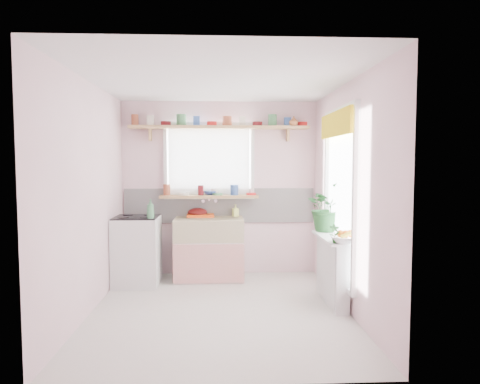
{
  "coord_description": "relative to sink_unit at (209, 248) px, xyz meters",
  "views": [
    {
      "loc": [
        0.0,
        -4.61,
        1.63
      ],
      "look_at": [
        0.25,
        0.55,
        1.27
      ],
      "focal_mm": 32.0,
      "sensor_mm": 36.0,
      "label": 1
    }
  ],
  "objects": [
    {
      "name": "room",
      "position": [
        0.81,
        -0.43,
        0.94
      ],
      "size": [
        3.2,
        3.2,
        3.2
      ],
      "color": "beige",
      "rests_on": "ground"
    },
    {
      "name": "sink_unit",
      "position": [
        0.0,
        0.0,
        0.0
      ],
      "size": [
        0.95,
        0.65,
        1.11
      ],
      "color": "white",
      "rests_on": "ground"
    },
    {
      "name": "cooker",
      "position": [
        -0.95,
        -0.24,
        0.03
      ],
      "size": [
        0.58,
        0.58,
        0.93
      ],
      "color": "white",
      "rests_on": "ground"
    },
    {
      "name": "radiator_ledge",
      "position": [
        1.45,
        -1.09,
        -0.03
      ],
      "size": [
        0.22,
        0.95,
        0.78
      ],
      "color": "white",
      "rests_on": "ground"
    },
    {
      "name": "windowsill",
      "position": [
        -0.0,
        0.19,
        0.71
      ],
      "size": [
        1.4,
        0.22,
        0.04
      ],
      "primitive_type": "cube",
      "color": "tan",
      "rests_on": "room"
    },
    {
      "name": "pine_shelf",
      "position": [
        0.15,
        0.18,
        1.69
      ],
      "size": [
        2.52,
        0.24,
        0.04
      ],
      "primitive_type": "cube",
      "color": "tan",
      "rests_on": "room"
    },
    {
      "name": "shelf_crockery",
      "position": [
        0.11,
        0.18,
        1.76
      ],
      "size": [
        2.47,
        0.11,
        0.12
      ],
      "color": "#A55133",
      "rests_on": "pine_shelf"
    },
    {
      "name": "sill_crockery",
      "position": [
        -0.05,
        0.19,
        0.78
      ],
      "size": [
        1.35,
        0.11,
        0.12
      ],
      "color": "#A55133",
      "rests_on": "windowsill"
    },
    {
      "name": "dish_tray",
      "position": [
        -0.13,
        0.21,
        0.44
      ],
      "size": [
        0.39,
        0.3,
        0.04
      ],
      "primitive_type": "cube",
      "rotation": [
        0.0,
        0.0,
        0.03
      ],
      "color": "#F85616",
      "rests_on": "sink_unit"
    },
    {
      "name": "colander",
      "position": [
        -0.17,
        0.21,
        0.48
      ],
      "size": [
        0.36,
        0.36,
        0.13
      ],
      "primitive_type": "ellipsoid",
      "rotation": [
        0.0,
        0.0,
        0.33
      ],
      "color": "#520E0E",
      "rests_on": "sink_unit"
    },
    {
      "name": "jade_plant",
      "position": [
        1.48,
        -0.69,
        0.64
      ],
      "size": [
        0.68,
        0.64,
        0.6
      ],
      "primitive_type": "imported",
      "rotation": [
        0.0,
        0.0,
        0.39
      ],
      "color": "#245A28",
      "rests_on": "radiator_ledge"
    },
    {
      "name": "fruit_bowl",
      "position": [
        1.48,
        -1.49,
        0.38
      ],
      "size": [
        0.4,
        0.4,
        0.08
      ],
      "primitive_type": "imported",
      "rotation": [
        0.0,
        0.0,
        -0.33
      ],
      "color": "white",
      "rests_on": "radiator_ledge"
    },
    {
      "name": "herb_pot",
      "position": [
        1.36,
        -1.49,
        0.44
      ],
      "size": [
        0.11,
        0.08,
        0.2
      ],
      "primitive_type": "imported",
      "rotation": [
        0.0,
        0.0,
        0.03
      ],
      "color": "#255E26",
      "rests_on": "radiator_ledge"
    },
    {
      "name": "soap_bottle_sink",
      "position": [
        0.37,
        0.21,
        0.5
      ],
      "size": [
        0.1,
        0.1,
        0.17
      ],
      "primitive_type": "imported",
      "rotation": [
        0.0,
        0.0,
        0.35
      ],
      "color": "#E1F36C",
      "rests_on": "sink_unit"
    },
    {
      "name": "sill_cup",
      "position": [
        0.07,
        0.25,
        0.77
      ],
      "size": [
        0.13,
        0.13,
        0.09
      ],
      "primitive_type": "imported",
      "rotation": [
        0.0,
        0.0,
        -0.18
      ],
      "color": "silver",
      "rests_on": "windowsill"
    },
    {
      "name": "sill_bowl",
      "position": [
        0.02,
        0.25,
        0.76
      ],
      "size": [
        0.2,
        0.2,
        0.06
      ],
      "primitive_type": "imported",
      "rotation": [
        0.0,
        0.0,
        0.07
      ],
      "color": "#2F5198",
      "rests_on": "windowsill"
    },
    {
      "name": "shelf_vase",
      "position": [
        1.19,
        0.12,
        1.78
      ],
      "size": [
        0.16,
        0.16,
        0.13
      ],
      "primitive_type": "imported",
      "rotation": [
        0.0,
        0.0,
        0.25
      ],
      "color": "#B06836",
      "rests_on": "pine_shelf"
    },
    {
      "name": "cooker_bottle",
      "position": [
        -0.73,
        -0.46,
        0.61
      ],
      "size": [
        0.12,
        0.12,
        0.25
      ],
      "primitive_type": "imported",
      "rotation": [
        0.0,
        0.0,
        0.35
      ],
      "color": "#448957",
      "rests_on": "cooker"
    },
    {
      "name": "fruit",
      "position": [
        1.49,
        -1.49,
        0.44
      ],
      "size": [
        0.2,
        0.14,
        0.1
      ],
      "color": "orange",
      "rests_on": "fruit_bowl"
    }
  ]
}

